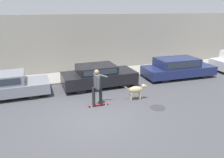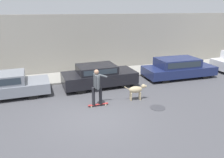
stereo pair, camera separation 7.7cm
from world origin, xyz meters
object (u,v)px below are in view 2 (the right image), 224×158
Objects in this scene: parked_car_2 at (178,68)px; skateboarder at (97,86)px; parked_car_1 at (99,76)px; parked_car_0 at (2,86)px; dog at (136,90)px.

parked_car_2 is 6.64m from skateboarder.
parked_car_1 is 1.51× the size of skateboarder.
parked_car_2 is (5.32, 0.00, 0.00)m from parked_car_1.
dog is (6.20, -2.48, -0.09)m from parked_car_0.
skateboarder is (-6.11, -2.57, 0.37)m from parked_car_2.
skateboarder is (4.22, -2.57, 0.38)m from parked_car_0.
parked_car_1 is 2.76m from dog.
skateboarder is (-0.79, -2.57, 0.37)m from parked_car_1.
dog is (-4.13, -2.49, -0.10)m from parked_car_2.
parked_car_1 is 2.71m from skateboarder.
parked_car_2 is 4.82m from dog.
skateboarder is at bearing -108.70° from parked_car_1.
skateboarder is (-1.99, -0.09, 0.47)m from dog.
parked_car_0 is 4.95m from skateboarder.
parked_car_0 is 1.07× the size of parked_car_1.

